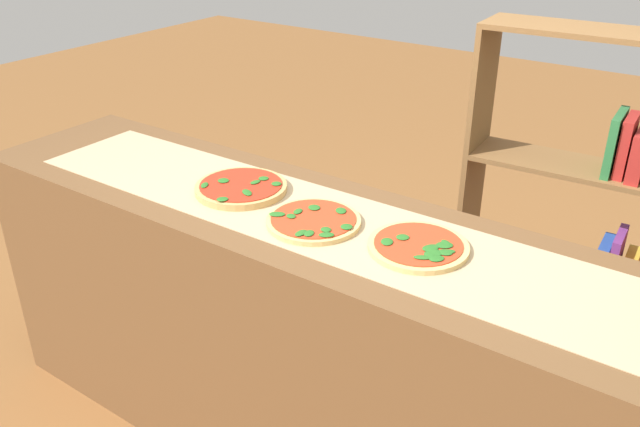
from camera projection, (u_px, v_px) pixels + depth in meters
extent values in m
cube|color=brown|center=(320.00, 349.00, 2.13)|extent=(2.53, 0.56, 0.94)
cube|color=tan|center=(320.00, 219.00, 1.92)|extent=(2.08, 0.39, 0.00)
cylinder|color=tan|center=(241.00, 188.00, 2.08)|extent=(0.29, 0.29, 0.02)
cylinder|color=red|center=(241.00, 184.00, 2.08)|extent=(0.26, 0.26, 0.00)
ellipsoid|color=#286B23|center=(222.00, 181.00, 2.09)|extent=(0.05, 0.05, 0.00)
ellipsoid|color=#286B23|center=(205.00, 185.00, 2.07)|extent=(0.04, 0.05, 0.00)
ellipsoid|color=#286B23|center=(222.00, 199.00, 1.98)|extent=(0.05, 0.05, 0.00)
ellipsoid|color=#286B23|center=(247.00, 192.00, 2.02)|extent=(0.06, 0.05, 0.00)
ellipsoid|color=#286B23|center=(264.00, 178.00, 2.11)|extent=(0.04, 0.04, 0.00)
ellipsoid|color=#286B23|center=(276.00, 184.00, 2.08)|extent=(0.04, 0.04, 0.00)
ellipsoid|color=#286B23|center=(255.00, 182.00, 2.09)|extent=(0.03, 0.04, 0.00)
cylinder|color=#DBB26B|center=(313.00, 221.00, 1.89)|extent=(0.27, 0.27, 0.01)
cylinder|color=red|center=(313.00, 218.00, 1.89)|extent=(0.24, 0.24, 0.00)
ellipsoid|color=#286B23|center=(326.00, 235.00, 1.79)|extent=(0.05, 0.05, 0.00)
ellipsoid|color=#286B23|center=(347.00, 227.00, 1.83)|extent=(0.03, 0.04, 0.00)
ellipsoid|color=#286B23|center=(326.00, 229.00, 1.82)|extent=(0.04, 0.04, 0.00)
ellipsoid|color=#286B23|center=(341.00, 211.00, 1.92)|extent=(0.05, 0.05, 0.00)
ellipsoid|color=#286B23|center=(291.00, 216.00, 1.89)|extent=(0.04, 0.04, 0.00)
ellipsoid|color=#286B23|center=(309.00, 233.00, 1.80)|extent=(0.04, 0.04, 0.00)
ellipsoid|color=#286B23|center=(277.00, 214.00, 1.90)|extent=(0.06, 0.05, 0.00)
ellipsoid|color=#286B23|center=(314.00, 207.00, 1.94)|extent=(0.05, 0.05, 0.00)
ellipsoid|color=#286B23|center=(301.00, 233.00, 1.80)|extent=(0.03, 0.04, 0.00)
ellipsoid|color=#286B23|center=(298.00, 211.00, 1.92)|extent=(0.03, 0.04, 0.00)
cylinder|color=#DBB26B|center=(418.00, 246.00, 1.76)|extent=(0.27, 0.27, 0.01)
cylinder|color=red|center=(418.00, 244.00, 1.76)|extent=(0.24, 0.24, 0.00)
ellipsoid|color=#286B23|center=(435.00, 252.00, 1.71)|extent=(0.04, 0.04, 0.00)
ellipsoid|color=#286B23|center=(423.00, 257.00, 1.69)|extent=(0.05, 0.04, 0.00)
ellipsoid|color=#286B23|center=(403.00, 237.00, 1.78)|extent=(0.05, 0.05, 0.00)
ellipsoid|color=#286B23|center=(447.00, 243.00, 1.75)|extent=(0.05, 0.04, 0.00)
ellipsoid|color=#286B23|center=(431.00, 255.00, 1.70)|extent=(0.05, 0.05, 0.00)
ellipsoid|color=#286B23|center=(431.00, 256.00, 1.69)|extent=(0.05, 0.04, 0.00)
ellipsoid|color=#286B23|center=(387.00, 242.00, 1.76)|extent=(0.05, 0.05, 0.00)
ellipsoid|color=#286B23|center=(448.00, 252.00, 1.71)|extent=(0.04, 0.04, 0.00)
ellipsoid|color=#286B23|center=(444.00, 245.00, 1.74)|extent=(0.06, 0.06, 0.00)
ellipsoid|color=#286B23|center=(437.00, 258.00, 1.68)|extent=(0.05, 0.05, 0.00)
ellipsoid|color=#286B23|center=(446.00, 252.00, 1.71)|extent=(0.05, 0.04, 0.00)
ellipsoid|color=#286B23|center=(430.00, 248.00, 1.73)|extent=(0.05, 0.06, 0.00)
cube|color=brown|center=(470.00, 203.00, 2.57)|extent=(0.03, 0.23, 1.40)
cube|color=brown|center=(533.00, 373.00, 2.73)|extent=(0.68, 0.27, 0.02)
cube|color=#753384|center=(618.00, 374.00, 2.52)|extent=(0.04, 0.15, 0.24)
cube|color=#2D753D|center=(605.00, 375.00, 2.55)|extent=(0.05, 0.18, 0.20)
cube|color=silver|center=(593.00, 374.00, 2.58)|extent=(0.04, 0.15, 0.17)
cube|color=#47423D|center=(583.00, 366.00, 2.59)|extent=(0.05, 0.14, 0.22)
cube|color=#753384|center=(571.00, 358.00, 2.60)|extent=(0.05, 0.17, 0.25)
cube|color=#234799|center=(558.00, 361.00, 2.64)|extent=(0.04, 0.18, 0.19)
cube|color=#47423D|center=(546.00, 359.00, 2.67)|extent=(0.04, 0.17, 0.16)
cube|color=brown|center=(550.00, 278.00, 2.52)|extent=(0.68, 0.27, 0.02)
cube|color=gold|center=(628.00, 277.00, 2.35)|extent=(0.05, 0.18, 0.17)
cube|color=#753384|center=(614.00, 263.00, 2.36)|extent=(0.04, 0.17, 0.24)
cube|color=#234799|center=(601.00, 267.00, 2.39)|extent=(0.05, 0.20, 0.19)
cube|color=brown|center=(571.00, 166.00, 2.31)|extent=(0.68, 0.27, 0.02)
cube|color=#B22823|center=(640.00, 153.00, 2.17)|extent=(0.05, 0.19, 0.16)
cube|color=#B22823|center=(626.00, 145.00, 2.18)|extent=(0.04, 0.16, 0.20)
cube|color=#2D753D|center=(615.00, 143.00, 2.20)|extent=(0.04, 0.19, 0.20)
cube|color=brown|center=(597.00, 32.00, 2.10)|extent=(0.68, 0.27, 0.02)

